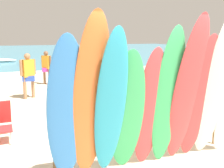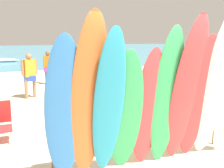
{
  "view_description": "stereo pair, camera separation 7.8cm",
  "coord_description": "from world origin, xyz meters",
  "px_view_note": "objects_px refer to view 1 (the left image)",
  "views": [
    {
      "loc": [
        -2.17,
        -4.16,
        2.21
      ],
      "look_at": [
        0.0,
        1.67,
        1.06
      ],
      "focal_mm": 43.17,
      "sensor_mm": 36.0,
      "label": 1
    },
    {
      "loc": [
        -2.09,
        -4.19,
        2.21
      ],
      "look_at": [
        0.0,
        1.67,
        1.06
      ],
      "focal_mm": 43.17,
      "sensor_mm": 36.0,
      "label": 2
    }
  ],
  "objects_px": {
    "surfboard_teal_2": "(111,106)",
    "surfboard_red_4": "(149,109)",
    "surfboard_green_5": "(168,98)",
    "surfboard_red_7": "(199,99)",
    "surfboard_orange_1": "(91,100)",
    "surfboard_red_6": "(187,92)",
    "surfboard_blue_0": "(66,111)",
    "surfboard_rack": "(144,127)",
    "beachgoer_photographing": "(46,65)",
    "surfboard_green_3": "(127,112)",
    "beachgoer_midbeach": "(28,73)",
    "surfboard_white_8": "(217,86)"
  },
  "relations": [
    {
      "from": "surfboard_green_3",
      "to": "surfboard_white_8",
      "type": "bearing_deg",
      "value": 1.74
    },
    {
      "from": "surfboard_red_7",
      "to": "surfboard_white_8",
      "type": "height_order",
      "value": "surfboard_white_8"
    },
    {
      "from": "surfboard_teal_2",
      "to": "surfboard_red_6",
      "type": "xyz_separation_m",
      "value": [
        1.34,
        0.0,
        0.11
      ]
    },
    {
      "from": "surfboard_red_4",
      "to": "beachgoer_photographing",
      "type": "xyz_separation_m",
      "value": [
        -0.64,
        8.38,
        -0.16
      ]
    },
    {
      "from": "surfboard_blue_0",
      "to": "surfboard_teal_2",
      "type": "xyz_separation_m",
      "value": [
        0.65,
        -0.08,
        0.05
      ]
    },
    {
      "from": "surfboard_green_3",
      "to": "surfboard_red_4",
      "type": "bearing_deg",
      "value": 10.01
    },
    {
      "from": "surfboard_green_3",
      "to": "surfboard_orange_1",
      "type": "bearing_deg",
      "value": -170.59
    },
    {
      "from": "surfboard_teal_2",
      "to": "surfboard_rack",
      "type": "bearing_deg",
      "value": 31.89
    },
    {
      "from": "surfboard_teal_2",
      "to": "beachgoer_midbeach",
      "type": "relative_size",
      "value": 1.53
    },
    {
      "from": "surfboard_rack",
      "to": "surfboard_red_4",
      "type": "height_order",
      "value": "surfboard_red_4"
    },
    {
      "from": "surfboard_green_5",
      "to": "beachgoer_midbeach",
      "type": "bearing_deg",
      "value": 108.75
    },
    {
      "from": "surfboard_orange_1",
      "to": "surfboard_red_7",
      "type": "bearing_deg",
      "value": -4.87
    },
    {
      "from": "surfboard_red_4",
      "to": "beachgoer_photographing",
      "type": "distance_m",
      "value": 8.41
    },
    {
      "from": "surfboard_red_7",
      "to": "beachgoer_photographing",
      "type": "height_order",
      "value": "surfboard_red_7"
    },
    {
      "from": "surfboard_orange_1",
      "to": "beachgoer_photographing",
      "type": "distance_m",
      "value": 8.47
    },
    {
      "from": "surfboard_blue_0",
      "to": "surfboard_green_3",
      "type": "height_order",
      "value": "surfboard_blue_0"
    },
    {
      "from": "surfboard_green_5",
      "to": "surfboard_red_6",
      "type": "xyz_separation_m",
      "value": [
        0.33,
        -0.05,
        0.09
      ]
    },
    {
      "from": "surfboard_orange_1",
      "to": "surfboard_green_3",
      "type": "relative_size",
      "value": 1.27
    },
    {
      "from": "surfboard_blue_0",
      "to": "beachgoer_photographing",
      "type": "height_order",
      "value": "surfboard_blue_0"
    },
    {
      "from": "surfboard_teal_2",
      "to": "surfboard_red_4",
      "type": "bearing_deg",
      "value": 8.64
    },
    {
      "from": "surfboard_blue_0",
      "to": "surfboard_rack",
      "type": "bearing_deg",
      "value": 17.12
    },
    {
      "from": "surfboard_green_5",
      "to": "surfboard_red_7",
      "type": "bearing_deg",
      "value": 0.87
    },
    {
      "from": "surfboard_blue_0",
      "to": "beachgoer_midbeach",
      "type": "distance_m",
      "value": 5.94
    },
    {
      "from": "surfboard_orange_1",
      "to": "surfboard_red_4",
      "type": "bearing_deg",
      "value": -1.13
    },
    {
      "from": "surfboard_green_3",
      "to": "surfboard_red_7",
      "type": "height_order",
      "value": "surfboard_red_7"
    },
    {
      "from": "surfboard_red_4",
      "to": "surfboard_teal_2",
      "type": "bearing_deg",
      "value": -174.76
    },
    {
      "from": "surfboard_orange_1",
      "to": "surfboard_red_6",
      "type": "relative_size",
      "value": 1.0
    },
    {
      "from": "surfboard_teal_2",
      "to": "surfboard_white_8",
      "type": "bearing_deg",
      "value": -1.08
    },
    {
      "from": "surfboard_orange_1",
      "to": "surfboard_white_8",
      "type": "relative_size",
      "value": 0.95
    },
    {
      "from": "surfboard_red_4",
      "to": "surfboard_green_5",
      "type": "xyz_separation_m",
      "value": [
        0.3,
        -0.06,
        0.16
      ]
    },
    {
      "from": "surfboard_rack",
      "to": "surfboard_red_6",
      "type": "relative_size",
      "value": 1.28
    },
    {
      "from": "surfboard_teal_2",
      "to": "surfboard_green_5",
      "type": "xyz_separation_m",
      "value": [
        1.02,
        0.05,
        0.01
      ]
    },
    {
      "from": "surfboard_red_4",
      "to": "surfboard_red_7",
      "type": "relative_size",
      "value": 0.9
    },
    {
      "from": "surfboard_blue_0",
      "to": "surfboard_green_5",
      "type": "distance_m",
      "value": 1.66
    },
    {
      "from": "surfboard_teal_2",
      "to": "surfboard_red_7",
      "type": "distance_m",
      "value": 1.63
    },
    {
      "from": "surfboard_rack",
      "to": "surfboard_teal_2",
      "type": "xyz_separation_m",
      "value": [
        -0.84,
        -0.52,
        0.61
      ]
    },
    {
      "from": "surfboard_orange_1",
      "to": "surfboard_green_3",
      "type": "xyz_separation_m",
      "value": [
        0.59,
        0.04,
        -0.27
      ]
    },
    {
      "from": "surfboard_green_3",
      "to": "surfboard_red_7",
      "type": "xyz_separation_m",
      "value": [
        1.32,
        -0.03,
        0.11
      ]
    },
    {
      "from": "surfboard_green_3",
      "to": "surfboard_red_7",
      "type": "distance_m",
      "value": 1.33
    },
    {
      "from": "beachgoer_photographing",
      "to": "surfboard_green_3",
      "type": "bearing_deg",
      "value": -37.03
    },
    {
      "from": "surfboard_white_8",
      "to": "beachgoer_midbeach",
      "type": "bearing_deg",
      "value": 119.46
    },
    {
      "from": "surfboard_teal_2",
      "to": "beachgoer_midbeach",
      "type": "xyz_separation_m",
      "value": [
        -0.84,
        6.02,
        -0.26
      ]
    },
    {
      "from": "surfboard_orange_1",
      "to": "surfboard_red_7",
      "type": "relative_size",
      "value": 1.14
    },
    {
      "from": "surfboard_green_5",
      "to": "surfboard_green_3",
      "type": "bearing_deg",
      "value": 179.37
    },
    {
      "from": "surfboard_red_6",
      "to": "beachgoer_photographing",
      "type": "xyz_separation_m",
      "value": [
        -1.27,
        8.49,
        -0.42
      ]
    },
    {
      "from": "surfboard_orange_1",
      "to": "beachgoer_midbeach",
      "type": "height_order",
      "value": "surfboard_orange_1"
    },
    {
      "from": "surfboard_rack",
      "to": "beachgoer_photographing",
      "type": "xyz_separation_m",
      "value": [
        -0.76,
        7.97,
        0.3
      ]
    },
    {
      "from": "surfboard_green_3",
      "to": "surfboard_green_5",
      "type": "xyz_separation_m",
      "value": [
        0.71,
        -0.03,
        0.17
      ]
    },
    {
      "from": "beachgoer_photographing",
      "to": "surfboard_rack",
      "type": "bearing_deg",
      "value": -33.14
    },
    {
      "from": "surfboard_green_5",
      "to": "surfboard_white_8",
      "type": "relative_size",
      "value": 0.87
    }
  ]
}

